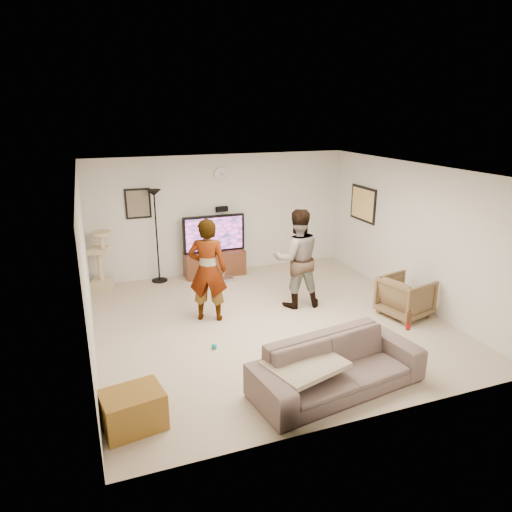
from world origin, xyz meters
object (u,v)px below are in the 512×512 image
object	(u,v)px
tv	(214,234)
person_right	(297,258)
beer_bottle	(409,321)
cat_tree	(100,261)
sofa	(338,366)
person_left	(208,270)
armchair	(405,297)
side_table	(133,410)
tv_stand	(215,263)
floor_lamp	(157,237)

from	to	relation	value
tv	person_right	xyz separation A→B (m)	(0.94, -2.04, -0.03)
tv	beer_bottle	size ratio (longest dim) A/B	5.21
cat_tree	sofa	bearing A→B (deg)	-60.31
person_left	tv	bearing A→B (deg)	-84.74
sofa	armchair	world-z (taller)	armchair
cat_tree	side_table	distance (m)	4.46
tv_stand	person_left	world-z (taller)	person_left
sofa	armchair	distance (m)	2.66
floor_lamp	sofa	xyz separation A→B (m)	(1.48, -4.66, -0.62)
floor_lamp	side_table	xyz separation A→B (m)	(-1.00, -4.53, -0.72)
floor_lamp	person_right	bearing A→B (deg)	-44.73
person_left	armchair	world-z (taller)	person_left
sofa	person_right	bearing A→B (deg)	67.66
person_left	armchair	distance (m)	3.36
armchair	person_left	bearing A→B (deg)	58.75
person_right	side_table	distance (m)	4.01
armchair	cat_tree	bearing A→B (deg)	44.28
sofa	armchair	bearing A→B (deg)	26.44
cat_tree	sofa	size ratio (longest dim) A/B	0.53
tv	cat_tree	xyz separation A→B (m)	(-2.29, -0.04, -0.32)
cat_tree	sofa	distance (m)	5.27
cat_tree	armchair	xyz separation A→B (m)	(4.78, -3.05, -0.25)
person_left	sofa	size ratio (longest dim) A/B	0.78
cat_tree	person_right	bearing A→B (deg)	-31.73
tv_stand	armchair	bearing A→B (deg)	-51.12
tv_stand	cat_tree	bearing A→B (deg)	-178.94
side_table	person_left	bearing A→B (deg)	58.35
cat_tree	beer_bottle	size ratio (longest dim) A/B	4.72
tv	person_right	world-z (taller)	person_right
tv	armchair	distance (m)	4.01
sofa	side_table	distance (m)	2.48
tv	side_table	distance (m)	5.03
person_right	cat_tree	bearing A→B (deg)	-23.80
beer_bottle	sofa	bearing A→B (deg)	180.00
person_left	person_right	distance (m)	1.61
tv_stand	beer_bottle	world-z (taller)	beer_bottle
cat_tree	armchair	distance (m)	5.68
tv	floor_lamp	distance (m)	1.17
tv_stand	cat_tree	world-z (taller)	cat_tree
sofa	side_table	xyz separation A→B (m)	(-2.48, 0.12, -0.11)
tv_stand	person_right	distance (m)	2.33
tv_stand	person_left	distance (m)	2.25
beer_bottle	armchair	bearing A→B (deg)	52.75
tv_stand	armchair	world-z (taller)	armchair
tv	floor_lamp	size ratio (longest dim) A/B	0.69
tv_stand	person_left	size ratio (longest dim) A/B	0.73
tv	cat_tree	world-z (taller)	tv
tv	armchair	bearing A→B (deg)	-51.12
cat_tree	side_table	bearing A→B (deg)	-88.33
tv	side_table	xyz separation A→B (m)	(-2.16, -4.49, -0.69)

